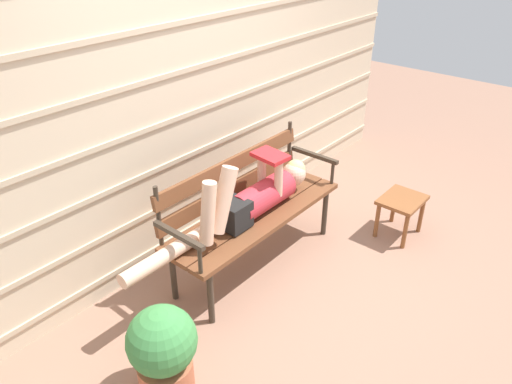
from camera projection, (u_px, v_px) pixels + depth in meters
ground_plane at (274, 272)px, 3.79m from camera, size 12.00×12.00×0.00m
house_siding at (192, 89)px, 3.59m from camera, size 5.43×0.08×2.59m
park_bench at (249, 205)px, 3.68m from camera, size 1.55×0.49×0.92m
reclining_person at (250, 199)px, 3.54m from camera, size 1.73×0.26×0.55m
footstool at (401, 206)px, 4.10m from camera, size 0.38×0.32×0.36m
potted_plant at (163, 350)px, 2.70m from camera, size 0.39×0.39×0.60m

